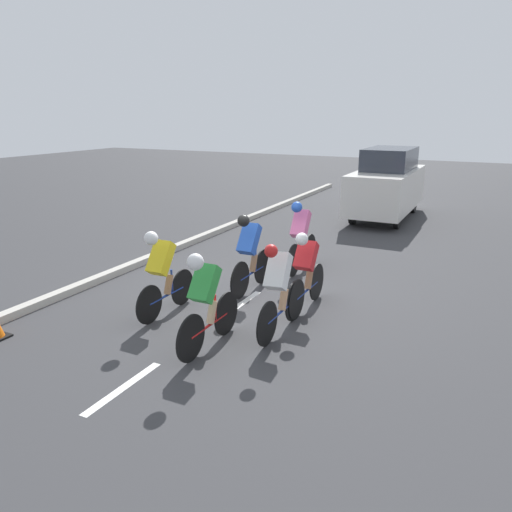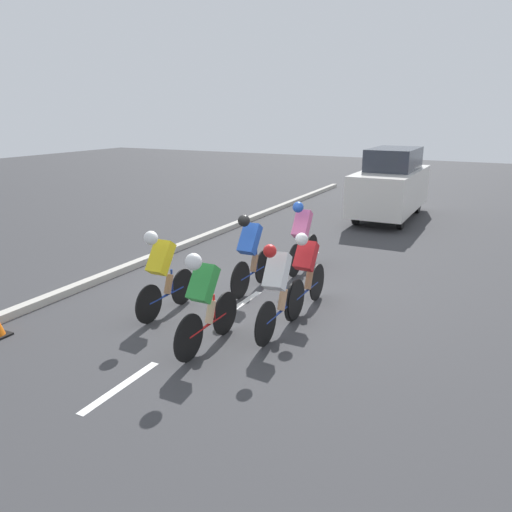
% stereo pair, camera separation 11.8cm
% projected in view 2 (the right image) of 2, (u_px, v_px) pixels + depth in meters
% --- Properties ---
extents(ground_plane, '(60.00, 60.00, 0.00)m').
position_uv_depth(ground_plane, '(250.00, 298.00, 9.39)').
color(ground_plane, '#38383A').
extents(lane_stripe_near, '(0.12, 1.40, 0.01)m').
position_uv_depth(lane_stripe_near, '(121.00, 386.00, 6.36)').
color(lane_stripe_near, white).
rests_on(lane_stripe_near, ground).
extents(lane_stripe_mid, '(0.12, 1.40, 0.01)m').
position_uv_depth(lane_stripe_mid, '(242.00, 304.00, 9.09)').
color(lane_stripe_mid, white).
rests_on(lane_stripe_mid, ground).
extents(lane_stripe_far, '(0.12, 1.40, 0.01)m').
position_uv_depth(lane_stripe_far, '(306.00, 259.00, 11.83)').
color(lane_stripe_far, white).
rests_on(lane_stripe_far, ground).
extents(curb, '(0.20, 29.65, 0.14)m').
position_uv_depth(curb, '(108.00, 275.00, 10.48)').
color(curb, '#B7B2A8').
rests_on(curb, ground).
extents(cyclist_pink, '(0.34, 1.68, 1.58)m').
position_uv_depth(cyclist_pink, '(302.00, 235.00, 10.72)').
color(cyclist_pink, black).
rests_on(cyclist_pink, ground).
extents(cyclist_red, '(0.32, 1.69, 1.46)m').
position_uv_depth(cyclist_red, '(306.00, 270.00, 8.60)').
color(cyclist_red, black).
rests_on(cyclist_red, ground).
extents(cyclist_white, '(0.36, 1.73, 1.51)m').
position_uv_depth(cyclist_white, '(278.00, 287.00, 7.67)').
color(cyclist_white, black).
rests_on(cyclist_white, ground).
extents(cyclist_blue, '(0.33, 1.68, 1.57)m').
position_uv_depth(cyclist_blue, '(250.00, 251.00, 9.49)').
color(cyclist_blue, black).
rests_on(cyclist_blue, ground).
extents(cyclist_yellow, '(0.33, 1.61, 1.53)m').
position_uv_depth(cyclist_yellow, '(162.00, 270.00, 8.40)').
color(cyclist_yellow, black).
rests_on(cyclist_yellow, ground).
extents(cyclist_green, '(0.32, 1.68, 1.53)m').
position_uv_depth(cyclist_green, '(204.00, 297.00, 7.16)').
color(cyclist_green, black).
rests_on(cyclist_green, ground).
extents(support_car, '(1.70, 4.44, 2.25)m').
position_uv_depth(support_car, '(391.00, 184.00, 16.07)').
color(support_car, black).
rests_on(support_car, ground).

